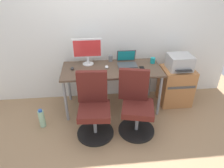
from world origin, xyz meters
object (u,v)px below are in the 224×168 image
side_cabinet (175,86)px  open_laptop (127,61)px  office_chair_left (94,108)px  coffee_mug (153,60)px  office_chair_right (136,105)px  water_bottle_on_floor (42,118)px  desktop_monitor (87,50)px  printer (180,62)px

side_cabinet → open_laptop: size_ratio=2.14×
office_chair_left → coffee_mug: office_chair_left is taller
office_chair_left → coffee_mug: (1.01, 0.73, 0.37)m
office_chair_right → water_bottle_on_floor: bearing=172.4°
open_laptop → desktop_monitor: bearing=173.6°
office_chair_left → desktop_monitor: 0.98m
office_chair_right → water_bottle_on_floor: 1.44m
printer → side_cabinet: bearing=90.0°
side_cabinet → water_bottle_on_floor: size_ratio=2.14×
office_chair_left → printer: bearing=23.6°
office_chair_left → water_bottle_on_floor: 0.87m
office_chair_right → water_bottle_on_floor: size_ratio=3.03×
coffee_mug → printer: bearing=-12.5°
office_chair_left → desktop_monitor: desktop_monitor is taller
side_cabinet → desktop_monitor: (-1.51, 0.16, 0.66)m
office_chair_right → desktop_monitor: desktop_monitor is taller
water_bottle_on_floor → side_cabinet: bearing=11.3°
water_bottle_on_floor → desktop_monitor: desktop_monitor is taller
side_cabinet → coffee_mug: 0.64m
open_laptop → coffee_mug: (0.44, 0.01, -0.01)m
side_cabinet → water_bottle_on_floor: 2.29m
printer → office_chair_left: bearing=-156.4°
office_chair_right → coffee_mug: office_chair_right is taller
water_bottle_on_floor → open_laptop: open_laptop is taller
office_chair_right → printer: office_chair_right is taller
side_cabinet → coffee_mug: bearing=167.6°
water_bottle_on_floor → coffee_mug: coffee_mug is taller
desktop_monitor → office_chair_left: bearing=-85.5°
open_laptop → office_chair_right: bearing=-87.7°
desktop_monitor → open_laptop: size_ratio=1.55×
side_cabinet → desktop_monitor: desktop_monitor is taller
open_laptop → water_bottle_on_floor: bearing=-158.8°
side_cabinet → coffee_mug: coffee_mug is taller
printer → coffee_mug: (-0.43, 0.10, 0.01)m
water_bottle_on_floor → desktop_monitor: size_ratio=0.65×
printer → coffee_mug: bearing=167.5°
open_laptop → side_cabinet: bearing=-5.7°
side_cabinet → desktop_monitor: size_ratio=1.38×
side_cabinet → coffee_mug: (-0.43, 0.09, 0.46)m
side_cabinet → open_laptop: bearing=174.3°
office_chair_right → side_cabinet: (0.84, 0.63, -0.09)m
open_laptop → office_chair_left: bearing=-128.6°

